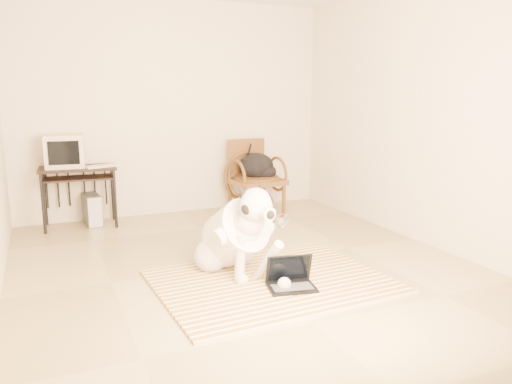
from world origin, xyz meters
TOP-DOWN VIEW (x-y plane):
  - floor at (0.00, 0.00)m, footprint 4.50×4.50m
  - wall_back at (0.00, 2.25)m, footprint 4.50×0.00m
  - wall_front at (0.00, -2.25)m, footprint 4.50×0.00m
  - wall_right at (2.00, 0.00)m, footprint 0.00×4.50m
  - rug at (0.06, -0.54)m, footprint 1.93×1.51m
  - dog at (-0.14, -0.24)m, footprint 0.60×1.16m
  - laptop at (0.13, -0.73)m, footprint 0.42×0.34m
  - computer_desk at (-1.24, 1.97)m, footprint 0.88×0.53m
  - crt_monitor at (-1.37, 2.03)m, footprint 0.46×0.44m
  - desk_keyboard at (-0.99, 1.87)m, footprint 0.39×0.24m
  - pc_tower at (-1.11, 2.02)m, footprint 0.20×0.41m
  - rattan_chair at (0.92, 1.82)m, footprint 0.68×0.66m
  - backpack at (0.96, 1.80)m, footprint 0.48×0.39m
  - sneaker_left at (0.68, 0.98)m, footprint 0.20×0.29m
  - sneaker_right at (0.98, 1.12)m, footprint 0.26×0.29m

SIDE VIEW (x-z plane):
  - floor at x=0.00m, z-range 0.00..0.00m
  - rug at x=0.06m, z-range 0.00..0.02m
  - sneaker_left at x=0.68m, z-range -0.01..0.09m
  - sneaker_right at x=0.98m, z-range -0.01..0.09m
  - laptop at x=0.13m, z-range -0.04..0.22m
  - pc_tower at x=-1.11m, z-range 0.00..0.37m
  - dog at x=-0.14m, z-range -0.09..0.79m
  - rattan_chair at x=0.92m, z-range 0.00..0.95m
  - backpack at x=0.96m, z-range 0.43..0.77m
  - computer_desk at x=-1.24m, z-range 0.25..0.96m
  - desk_keyboard at x=-0.99m, z-range 0.71..0.73m
  - crt_monitor at x=-1.37m, z-range 0.71..1.08m
  - wall_back at x=0.00m, z-range -0.90..3.60m
  - wall_front at x=0.00m, z-range -0.90..3.60m
  - wall_right at x=2.00m, z-range -0.90..3.60m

